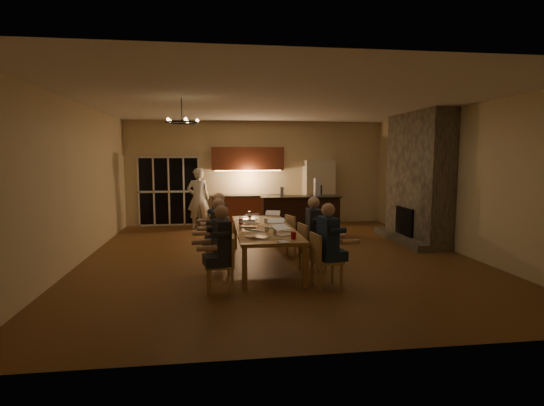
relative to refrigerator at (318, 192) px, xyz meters
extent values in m
plane|color=brown|center=(-1.90, -4.15, -1.00)|extent=(9.00, 9.00, 0.00)
cube|color=beige|center=(-1.90, 0.37, 0.60)|extent=(8.00, 0.04, 3.20)
cube|color=beige|center=(-5.92, -4.15, 0.60)|extent=(0.04, 9.00, 3.20)
cube|color=beige|center=(2.12, -4.15, 0.60)|extent=(0.04, 9.00, 3.20)
cube|color=white|center=(-1.90, -4.15, 2.22)|extent=(8.00, 9.00, 0.04)
cube|color=black|center=(-4.60, 0.32, 0.05)|extent=(1.86, 0.08, 2.10)
cube|color=#706958|center=(1.80, -2.95, 0.60)|extent=(0.58, 2.50, 3.20)
cube|color=beige|center=(0.00, 0.00, 0.00)|extent=(0.90, 0.68, 2.00)
cube|color=#A07D40|center=(-2.27, -4.79, -0.62)|extent=(1.10, 3.20, 0.75)
cube|color=black|center=(-0.97, -1.96, -0.46)|extent=(2.12, 0.74, 1.08)
imported|color=white|center=(-3.69, -0.33, -0.11)|extent=(0.69, 0.48, 1.79)
torus|color=black|center=(-3.80, -4.74, 1.75)|extent=(0.60, 0.60, 0.03)
cylinder|color=white|center=(-2.27, -5.28, -0.20)|extent=(0.08, 0.08, 0.10)
cylinder|color=white|center=(-2.17, -4.29, -0.20)|extent=(0.08, 0.08, 0.10)
cylinder|color=white|center=(-2.67, -4.01, -0.20)|extent=(0.09, 0.09, 0.10)
cylinder|color=#AE0B12|center=(-1.92, -6.05, -0.19)|extent=(0.09, 0.09, 0.12)
cylinder|color=#AE0B12|center=(-2.69, -4.38, -0.19)|extent=(0.08, 0.08, 0.12)
cylinder|color=#B2B2B7|center=(-2.16, -5.54, -0.19)|extent=(0.06, 0.06, 0.12)
cylinder|color=#3F0F0C|center=(-2.43, -3.33, -0.19)|extent=(0.07, 0.07, 0.12)
cylinder|color=#B2B2B7|center=(-1.87, -4.49, -0.19)|extent=(0.06, 0.06, 0.12)
cylinder|color=white|center=(-1.90, -5.26, -0.24)|extent=(0.23, 0.23, 0.02)
cylinder|color=white|center=(-2.58, -5.75, -0.24)|extent=(0.27, 0.27, 0.02)
cylinder|color=white|center=(-1.86, -4.08, -0.24)|extent=(0.27, 0.27, 0.02)
cube|color=white|center=(-2.13, -6.28, -0.24)|extent=(0.20, 0.24, 0.01)
cylinder|color=#99999E|center=(-1.47, -1.93, 0.20)|extent=(0.09, 0.09, 0.24)
cube|color=silver|center=(-0.51, -1.91, 0.31)|extent=(0.16, 0.16, 0.46)
camera|label=1|loc=(-3.21, -12.89, 1.12)|focal=28.00mm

